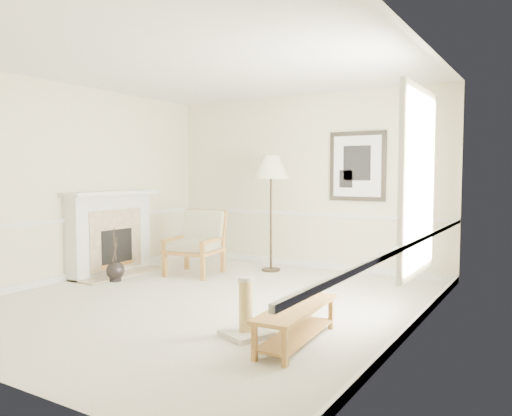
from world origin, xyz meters
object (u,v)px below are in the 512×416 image
(floor_lamp, at_px, (271,170))
(floor_vase, at_px, (115,271))
(bench, at_px, (296,319))
(armchair, at_px, (198,240))
(scratching_post, at_px, (246,318))

(floor_lamp, bearing_deg, floor_vase, -129.88)
(floor_lamp, xyz_separation_m, bench, (1.93, -2.91, -1.40))
(armchair, xyz_separation_m, bench, (2.82, -2.13, -0.30))
(floor_lamp, distance_m, scratching_post, 3.60)
(floor_lamp, xyz_separation_m, scratching_post, (1.42, -2.98, -1.45))
(floor_lamp, bearing_deg, bench, -56.40)
(floor_vase, xyz_separation_m, armchair, (0.68, 1.09, 0.40))
(floor_lamp, distance_m, bench, 3.76)
(armchair, xyz_separation_m, scratching_post, (2.30, -2.19, -0.36))
(scratching_post, bearing_deg, bench, 7.34)
(floor_lamp, relative_size, scratching_post, 3.19)
(armchair, bearing_deg, floor_lamp, 32.80)
(scratching_post, bearing_deg, floor_lamp, 115.44)
(armchair, distance_m, floor_lamp, 1.61)
(floor_vase, relative_size, floor_lamp, 0.42)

